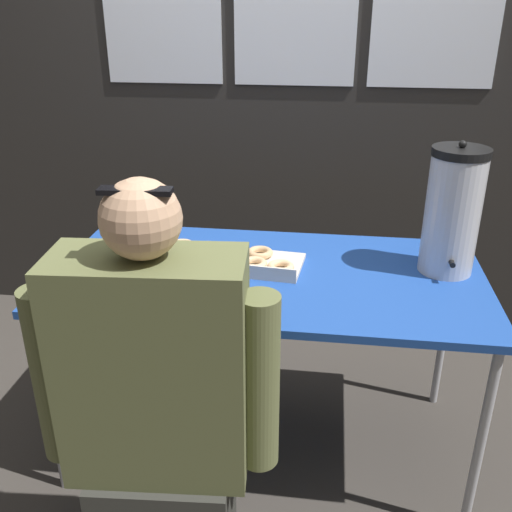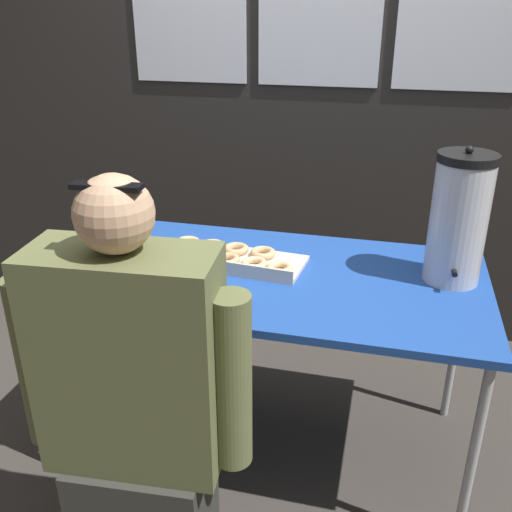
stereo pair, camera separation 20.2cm
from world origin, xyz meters
TOP-DOWN VIEW (x-y plane):
  - ground_plane at (0.00, 0.00)m, footprint 12.00×12.00m
  - back_wall at (0.00, 1.09)m, footprint 6.00×0.11m
  - folding_table at (0.00, 0.00)m, footprint 1.53×0.78m
  - donut_box at (-0.16, 0.05)m, footprint 0.56×0.28m
  - coffee_urn at (0.63, 0.10)m, footprint 0.19×0.22m
  - cell_phone at (-0.63, -0.19)m, footprint 0.13×0.15m
  - person_seated at (-0.22, -0.66)m, footprint 0.65×0.29m

SIDE VIEW (x-z plane):
  - ground_plane at x=0.00m, z-range 0.00..0.00m
  - person_seated at x=-0.22m, z-range -0.04..1.26m
  - folding_table at x=0.00m, z-range 0.34..1.11m
  - cell_phone at x=-0.63m, z-range 0.77..0.78m
  - donut_box at x=-0.16m, z-range 0.76..0.81m
  - coffee_urn at x=0.63m, z-range 0.76..1.23m
  - back_wall at x=0.00m, z-range 0.00..2.41m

